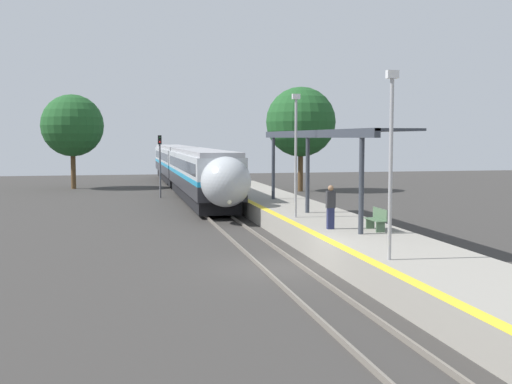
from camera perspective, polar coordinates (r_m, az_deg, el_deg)
The scene contains 13 objects.
ground_plane at distance 23.21m, azimuth 2.22°, elevation -6.77°, with size 120.00×120.00×0.00m, color #383533.
rail_left at distance 23.03m, azimuth 0.47°, elevation -6.67°, with size 0.08×90.00×0.15m, color slate.
rail_right at distance 23.38m, azimuth 3.94°, elevation -6.51°, with size 0.08×90.00×0.15m, color slate.
train at distance 55.23m, azimuth -6.19°, elevation 2.27°, with size 2.87×44.40×3.83m.
platform_right at distance 24.25m, azimuth 10.58°, elevation -5.19°, with size 4.09×64.00×0.96m.
platform_bench at distance 26.18m, azimuth 10.72°, elevation -2.37°, with size 0.44×1.40×0.89m.
person_waiting at distance 26.25m, azimuth 6.65°, elevation -1.25°, with size 0.36×0.24×1.79m.
railway_signal at distance 50.13m, azimuth -8.54°, elevation 2.82°, with size 0.28×0.28×4.84m.
lamppost_near at distance 19.76m, azimuth 11.90°, elevation 3.40°, with size 0.36×0.20×5.73m.
lamppost_mid at distance 29.83m, azimuth 3.56°, elevation 3.96°, with size 0.36×0.20×5.73m.
station_canopy at distance 31.89m, azimuth 5.63°, elevation 4.99°, with size 2.02×17.44×4.07m.
background_tree_left at distance 60.67m, azimuth -16.02°, elevation 5.69°, with size 5.62×5.62×8.57m.
background_tree_right at distance 55.78m, azimuth 4.00°, elevation 6.23°, with size 6.02×6.02×9.03m.
Camera 1 is at (-5.60, -22.03, 4.69)m, focal length 45.00 mm.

